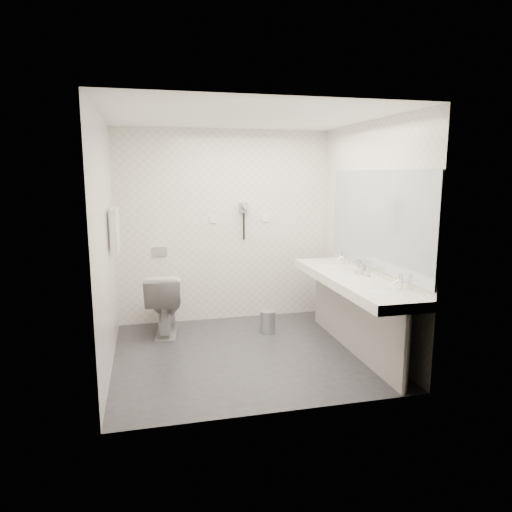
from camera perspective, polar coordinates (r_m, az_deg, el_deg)
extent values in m
plane|color=#2D2C31|center=(5.15, -1.26, -11.94)|extent=(2.80, 2.80, 0.00)
plane|color=white|center=(4.81, -1.38, 16.88)|extent=(2.80, 2.80, 0.00)
plane|color=white|center=(6.09, -3.90, 3.64)|extent=(2.80, 0.00, 2.80)
plane|color=white|center=(3.58, 3.07, -0.90)|extent=(2.80, 0.00, 2.80)
plane|color=white|center=(4.73, -18.13, 1.31)|extent=(0.00, 2.60, 2.60)
plane|color=white|center=(5.29, 13.68, 2.41)|extent=(0.00, 2.60, 2.60)
cube|color=white|center=(5.08, 11.72, -3.00)|extent=(0.55, 2.20, 0.10)
cube|color=#9A9692|center=(5.20, 11.80, -7.55)|extent=(0.03, 2.15, 0.75)
cylinder|color=silver|center=(4.35, 18.10, -11.39)|extent=(0.06, 0.06, 0.75)
cylinder|color=silver|center=(6.13, 7.92, -4.73)|extent=(0.06, 0.06, 0.75)
cube|color=#B2BCC6|center=(5.09, 14.64, 4.33)|extent=(0.02, 2.20, 1.05)
ellipsoid|color=white|center=(4.51, 15.24, -4.36)|extent=(0.40, 0.31, 0.05)
ellipsoid|color=white|center=(5.65, 8.95, -1.22)|extent=(0.40, 0.31, 0.05)
cylinder|color=silver|center=(4.58, 17.44, -3.07)|extent=(0.04, 0.04, 0.15)
cylinder|color=silver|center=(5.71, 10.78, -0.24)|extent=(0.04, 0.04, 0.15)
imported|color=white|center=(5.16, 12.79, -1.63)|extent=(0.07, 0.07, 0.11)
imported|color=white|center=(5.22, 12.34, -1.53)|extent=(0.09, 0.09, 0.10)
imported|color=white|center=(5.06, 13.72, -1.80)|extent=(0.06, 0.06, 0.13)
cylinder|color=silver|center=(5.32, 12.57, -1.23)|extent=(0.08, 0.08, 0.12)
cylinder|color=silver|center=(5.40, 12.49, -1.09)|extent=(0.06, 0.06, 0.12)
imported|color=white|center=(5.74, -11.21, -5.76)|extent=(0.52, 0.80, 0.77)
cube|color=#B2B5BA|center=(6.04, -11.83, 0.51)|extent=(0.18, 0.02, 0.12)
cylinder|color=#B2B5BA|center=(5.74, 1.43, -8.20)|extent=(0.23, 0.23, 0.26)
cylinder|color=#B2B5BA|center=(5.70, 1.44, -6.88)|extent=(0.19, 0.19, 0.02)
cylinder|color=silver|center=(5.24, -17.30, 5.46)|extent=(0.02, 0.62, 0.02)
cube|color=silver|center=(5.12, -17.16, 2.90)|extent=(0.07, 0.24, 0.48)
cube|color=silver|center=(5.40, -16.98, 3.26)|extent=(0.07, 0.24, 0.48)
cube|color=#98989E|center=(6.08, -1.55, 6.02)|extent=(0.10, 0.04, 0.14)
cylinder|color=#98989E|center=(6.01, -1.41, 6.26)|extent=(0.08, 0.14, 0.08)
cylinder|color=black|center=(6.09, -1.51, 3.66)|extent=(0.02, 0.02, 0.35)
cube|color=white|center=(6.04, -5.30, 4.53)|extent=(0.09, 0.02, 0.09)
cube|color=white|center=(6.18, 1.15, 4.69)|extent=(0.09, 0.02, 0.09)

